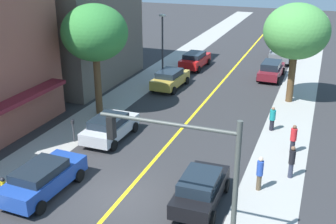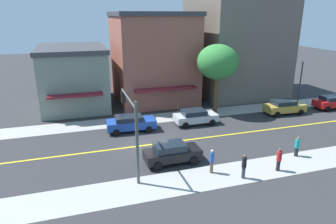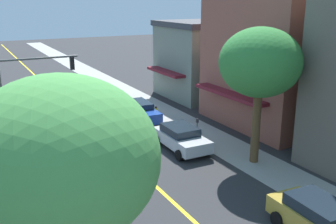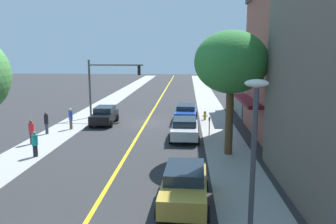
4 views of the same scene
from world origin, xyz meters
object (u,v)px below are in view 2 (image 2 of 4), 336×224
(fire_hydrant, at_px, (121,121))
(red_sedan_left_curb, at_px, (333,102))
(black_sedan_right_curb, at_px, (172,153))
(pedestrian_black_shirt, at_px, (244,166))
(pedestrian_teal_shirt, at_px, (297,146))
(pedestrian_blue_shirt, at_px, (212,160))
(pedestrian_red_shirt, at_px, (279,159))
(street_tree_right_corner, at_px, (217,62))
(parking_meter, at_px, (178,111))
(silver_sedan_left_curb, at_px, (195,117))
(traffic_light_mast, at_px, (131,121))
(gold_sedan_left_curb, at_px, (284,107))
(blue_sedan_left_curb, at_px, (131,123))
(street_lamp, at_px, (301,77))

(fire_hydrant, distance_m, red_sedan_left_curb, 24.72)
(red_sedan_left_curb, distance_m, black_sedan_right_curb, 23.36)
(pedestrian_black_shirt, xyz_separation_m, pedestrian_teal_shirt, (-1.71, 5.70, -0.12))
(pedestrian_teal_shirt, height_order, pedestrian_blue_shirt, pedestrian_blue_shirt)
(black_sedan_right_curb, height_order, pedestrian_red_shirt, pedestrian_red_shirt)
(pedestrian_red_shirt, bearing_deg, red_sedan_left_curb, 121.34)
(street_tree_right_corner, relative_size, pedestrian_red_shirt, 4.45)
(parking_meter, height_order, red_sedan_left_curb, red_sedan_left_curb)
(pedestrian_blue_shirt, bearing_deg, black_sedan_right_curb, -41.96)
(parking_meter, distance_m, pedestrian_red_shirt, 12.83)
(silver_sedan_left_curb, bearing_deg, traffic_light_mast, -135.50)
(fire_hydrant, xyz_separation_m, pedestrian_black_shirt, (12.61, 6.33, 0.53))
(pedestrian_blue_shirt, bearing_deg, pedestrian_teal_shirt, -172.56)
(fire_hydrant, relative_size, black_sedan_right_curb, 0.20)
(fire_hydrant, relative_size, pedestrian_red_shirt, 0.49)
(street_tree_right_corner, relative_size, black_sedan_right_curb, 1.80)
(street_tree_right_corner, xyz_separation_m, black_sedan_right_curb, (9.92, -8.37, -4.85))
(traffic_light_mast, bearing_deg, black_sedan_right_curb, -83.30)
(gold_sedan_left_curb, relative_size, pedestrian_black_shirt, 2.59)
(pedestrian_black_shirt, height_order, pedestrian_red_shirt, pedestrian_black_shirt)
(traffic_light_mast, bearing_deg, blue_sedan_left_curb, -9.46)
(street_lamp, relative_size, pedestrian_blue_shirt, 3.12)
(street_tree_right_corner, height_order, black_sedan_right_curb, street_tree_right_corner)
(street_tree_right_corner, relative_size, red_sedan_left_curb, 1.63)
(gold_sedan_left_curb, xyz_separation_m, blue_sedan_left_curb, (0.02, -17.21, -0.01))
(street_tree_right_corner, distance_m, pedestrian_red_shirt, 14.25)
(parking_meter, height_order, street_lamp, street_lamp)
(parking_meter, relative_size, pedestrian_teal_shirt, 0.90)
(black_sedan_right_curb, bearing_deg, pedestrian_red_shirt, -27.62)
(pedestrian_black_shirt, distance_m, pedestrian_teal_shirt, 5.96)
(fire_hydrant, relative_size, traffic_light_mast, 0.15)
(traffic_light_mast, height_order, silver_sedan_left_curb, traffic_light_mast)
(fire_hydrant, relative_size, gold_sedan_left_curb, 0.18)
(pedestrian_blue_shirt, bearing_deg, silver_sedan_left_curb, -101.22)
(red_sedan_left_curb, xyz_separation_m, gold_sedan_left_curb, (-0.05, -6.75, 0.00))
(pedestrian_black_shirt, relative_size, pedestrian_teal_shirt, 1.11)
(parking_meter, bearing_deg, black_sedan_right_curb, -22.16)
(street_lamp, xyz_separation_m, silver_sedan_left_curb, (2.14, -14.20, -2.69))
(pedestrian_teal_shirt, bearing_deg, fire_hydrant, -62.56)
(fire_hydrant, height_order, parking_meter, parking_meter)
(traffic_light_mast, xyz_separation_m, black_sedan_right_curb, (-0.35, 2.98, -2.97))
(traffic_light_mast, distance_m, street_lamp, 24.02)
(gold_sedan_left_curb, bearing_deg, street_tree_right_corner, 161.73)
(street_tree_right_corner, xyz_separation_m, silver_sedan_left_curb, (2.76, -3.55, -4.87))
(gold_sedan_left_curb, bearing_deg, silver_sedan_left_curb, -177.21)
(pedestrian_black_shirt, height_order, pedestrian_blue_shirt, pedestrian_blue_shirt)
(street_tree_right_corner, distance_m, fire_hydrant, 12.03)
(traffic_light_mast, bearing_deg, pedestrian_black_shirt, -115.21)
(parking_meter, height_order, pedestrian_red_shirt, pedestrian_red_shirt)
(traffic_light_mast, bearing_deg, street_lamp, -66.32)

